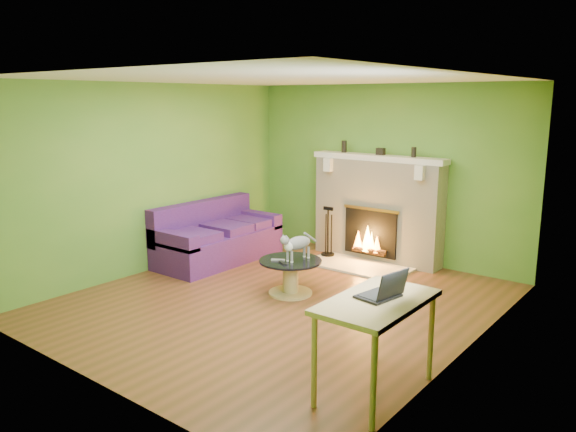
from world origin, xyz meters
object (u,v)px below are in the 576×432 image
object	(u,v)px
coffee_table	(290,274)
desk	(377,311)
cat	(298,246)
sofa	(216,238)

from	to	relation	value
coffee_table	desk	bearing A→B (deg)	-35.93
desk	cat	xyz separation A→B (m)	(-1.93, 1.51, -0.09)
desk	cat	size ratio (longest dim) A/B	1.92
coffee_table	cat	xyz separation A→B (m)	(0.08, 0.05, 0.36)
desk	sofa	bearing A→B (deg)	152.84
sofa	coffee_table	distance (m)	1.86
coffee_table	cat	distance (m)	0.38
cat	desk	bearing A→B (deg)	-28.99
coffee_table	cat	bearing A→B (deg)	32.01
sofa	coffee_table	bearing A→B (deg)	-15.42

